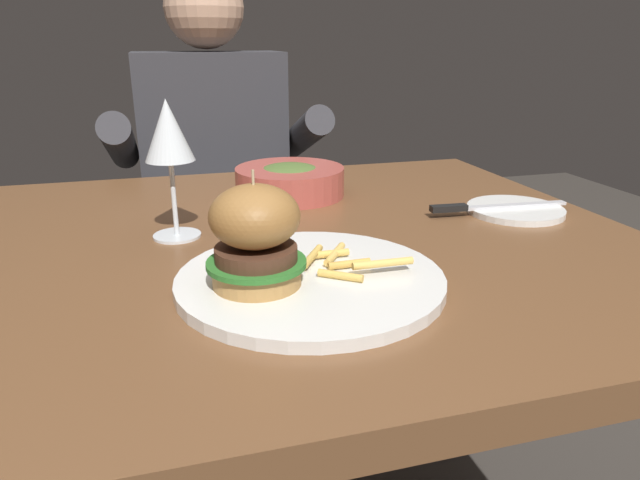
{
  "coord_description": "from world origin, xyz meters",
  "views": [
    {
      "loc": [
        -0.11,
        -0.76,
        1.01
      ],
      "look_at": [
        0.07,
        -0.15,
        0.78
      ],
      "focal_mm": 32.0,
      "sensor_mm": 36.0,
      "label": 1
    }
  ],
  "objects_px": {
    "main_plate": "(310,280)",
    "bread_plate": "(515,210)",
    "table_knife": "(487,207)",
    "wine_glass": "(168,136)",
    "soup_bowl": "(290,180)",
    "burger_sandwich": "(255,236)",
    "diner_person": "(217,215)"
  },
  "relations": [
    {
      "from": "main_plate",
      "to": "bread_plate",
      "type": "xyz_separation_m",
      "value": [
        0.4,
        0.19,
        -0.0
      ]
    },
    {
      "from": "bread_plate",
      "to": "table_knife",
      "type": "distance_m",
      "value": 0.05
    },
    {
      "from": "table_knife",
      "to": "wine_glass",
      "type": "bearing_deg",
      "value": 177.13
    },
    {
      "from": "wine_glass",
      "to": "table_knife",
      "type": "height_order",
      "value": "wine_glass"
    },
    {
      "from": "main_plate",
      "to": "wine_glass",
      "type": "bearing_deg",
      "value": 122.69
    },
    {
      "from": "wine_glass",
      "to": "soup_bowl",
      "type": "relative_size",
      "value": 0.99
    },
    {
      "from": "main_plate",
      "to": "bread_plate",
      "type": "relative_size",
      "value": 1.99
    },
    {
      "from": "burger_sandwich",
      "to": "table_knife",
      "type": "distance_m",
      "value": 0.46
    },
    {
      "from": "burger_sandwich",
      "to": "diner_person",
      "type": "bearing_deg",
      "value": 87.31
    },
    {
      "from": "soup_bowl",
      "to": "burger_sandwich",
      "type": "bearing_deg",
      "value": -107.81
    },
    {
      "from": "wine_glass",
      "to": "table_knife",
      "type": "distance_m",
      "value": 0.51
    },
    {
      "from": "table_knife",
      "to": "soup_bowl",
      "type": "relative_size",
      "value": 1.2
    },
    {
      "from": "main_plate",
      "to": "burger_sandwich",
      "type": "distance_m",
      "value": 0.09
    },
    {
      "from": "wine_glass",
      "to": "diner_person",
      "type": "height_order",
      "value": "diner_person"
    },
    {
      "from": "soup_bowl",
      "to": "bread_plate",
      "type": "bearing_deg",
      "value": -32.2
    },
    {
      "from": "soup_bowl",
      "to": "diner_person",
      "type": "height_order",
      "value": "diner_person"
    },
    {
      "from": "main_plate",
      "to": "soup_bowl",
      "type": "bearing_deg",
      "value": 80.34
    },
    {
      "from": "table_knife",
      "to": "soup_bowl",
      "type": "height_order",
      "value": "soup_bowl"
    },
    {
      "from": "main_plate",
      "to": "burger_sandwich",
      "type": "height_order",
      "value": "burger_sandwich"
    },
    {
      "from": "diner_person",
      "to": "table_knife",
      "type": "bearing_deg",
      "value": -62.32
    },
    {
      "from": "bread_plate",
      "to": "soup_bowl",
      "type": "relative_size",
      "value": 0.79
    },
    {
      "from": "wine_glass",
      "to": "bread_plate",
      "type": "bearing_deg",
      "value": -2.99
    },
    {
      "from": "main_plate",
      "to": "diner_person",
      "type": "distance_m",
      "value": 0.92
    },
    {
      "from": "burger_sandwich",
      "to": "table_knife",
      "type": "relative_size",
      "value": 0.54
    },
    {
      "from": "wine_glass",
      "to": "main_plate",
      "type": "bearing_deg",
      "value": -57.31
    },
    {
      "from": "main_plate",
      "to": "bread_plate",
      "type": "distance_m",
      "value": 0.44
    },
    {
      "from": "burger_sandwich",
      "to": "diner_person",
      "type": "relative_size",
      "value": 0.11
    },
    {
      "from": "wine_glass",
      "to": "bread_plate",
      "type": "xyz_separation_m",
      "value": [
        0.54,
        -0.03,
        -0.14
      ]
    },
    {
      "from": "wine_glass",
      "to": "bread_plate",
      "type": "height_order",
      "value": "wine_glass"
    },
    {
      "from": "wine_glass",
      "to": "soup_bowl",
      "type": "distance_m",
      "value": 0.3
    },
    {
      "from": "main_plate",
      "to": "bread_plate",
      "type": "bearing_deg",
      "value": 25.59
    },
    {
      "from": "wine_glass",
      "to": "table_knife",
      "type": "bearing_deg",
      "value": -2.87
    }
  ]
}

